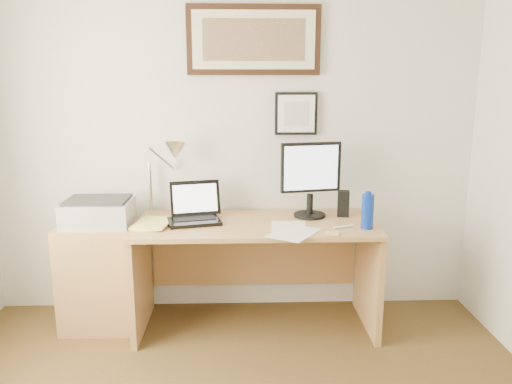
{
  "coord_description": "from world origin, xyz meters",
  "views": [
    {
      "loc": [
        0.05,
        -1.58,
        1.67
      ],
      "look_at": [
        0.15,
        1.43,
        1.0
      ],
      "focal_mm": 35.0,
      "sensor_mm": 36.0,
      "label": 1
    }
  ],
  "objects_px": {
    "water_bottle": "(368,212)",
    "book": "(137,223)",
    "desk": "(255,252)",
    "side_cabinet": "(100,276)",
    "printer": "(98,212)",
    "laptop": "(195,213)",
    "lcd_monitor": "(311,176)"
  },
  "relations": [
    {
      "from": "water_bottle",
      "to": "book",
      "type": "height_order",
      "value": "water_bottle"
    },
    {
      "from": "book",
      "to": "desk",
      "type": "distance_m",
      "value": 0.83
    },
    {
      "from": "book",
      "to": "side_cabinet",
      "type": "bearing_deg",
      "value": 164.81
    },
    {
      "from": "water_bottle",
      "to": "side_cabinet",
      "type": "bearing_deg",
      "value": 173.26
    },
    {
      "from": "printer",
      "to": "water_bottle",
      "type": "bearing_deg",
      "value": -6.98
    },
    {
      "from": "side_cabinet",
      "to": "water_bottle",
      "type": "relative_size",
      "value": 3.27
    },
    {
      "from": "side_cabinet",
      "to": "laptop",
      "type": "bearing_deg",
      "value": -0.2
    },
    {
      "from": "lcd_monitor",
      "to": "laptop",
      "type": "bearing_deg",
      "value": -174.02
    },
    {
      "from": "water_bottle",
      "to": "desk",
      "type": "relative_size",
      "value": 0.14
    },
    {
      "from": "water_bottle",
      "to": "book",
      "type": "relative_size",
      "value": 0.74
    },
    {
      "from": "desk",
      "to": "book",
      "type": "bearing_deg",
      "value": -171.66
    },
    {
      "from": "book",
      "to": "water_bottle",
      "type": "bearing_deg",
      "value": -5.05
    },
    {
      "from": "laptop",
      "to": "printer",
      "type": "distance_m",
      "value": 0.64
    },
    {
      "from": "book",
      "to": "laptop",
      "type": "relative_size",
      "value": 0.78
    },
    {
      "from": "desk",
      "to": "laptop",
      "type": "bearing_deg",
      "value": -174.75
    },
    {
      "from": "book",
      "to": "lcd_monitor",
      "type": "height_order",
      "value": "lcd_monitor"
    },
    {
      "from": "desk",
      "to": "side_cabinet",
      "type": "bearing_deg",
      "value": -178.11
    },
    {
      "from": "desk",
      "to": "printer",
      "type": "xyz_separation_m",
      "value": [
        -1.05,
        -0.03,
        0.3
      ]
    },
    {
      "from": "side_cabinet",
      "to": "book",
      "type": "height_order",
      "value": "book"
    },
    {
      "from": "laptop",
      "to": "side_cabinet",
      "type": "bearing_deg",
      "value": 179.8
    },
    {
      "from": "water_bottle",
      "to": "lcd_monitor",
      "type": "height_order",
      "value": "lcd_monitor"
    },
    {
      "from": "laptop",
      "to": "desk",
      "type": "bearing_deg",
      "value": 5.25
    },
    {
      "from": "side_cabinet",
      "to": "book",
      "type": "relative_size",
      "value": 2.43
    },
    {
      "from": "side_cabinet",
      "to": "printer",
      "type": "relative_size",
      "value": 1.66
    },
    {
      "from": "book",
      "to": "printer",
      "type": "height_order",
      "value": "printer"
    },
    {
      "from": "side_cabinet",
      "to": "printer",
      "type": "bearing_deg",
      "value": 17.28
    },
    {
      "from": "laptop",
      "to": "printer",
      "type": "relative_size",
      "value": 0.88
    },
    {
      "from": "side_cabinet",
      "to": "laptop",
      "type": "height_order",
      "value": "laptop"
    },
    {
      "from": "desk",
      "to": "laptop",
      "type": "relative_size",
      "value": 4.14
    },
    {
      "from": "desk",
      "to": "printer",
      "type": "relative_size",
      "value": 3.64
    },
    {
      "from": "lcd_monitor",
      "to": "side_cabinet",
      "type": "bearing_deg",
      "value": -176.83
    },
    {
      "from": "water_bottle",
      "to": "book",
      "type": "distance_m",
      "value": 1.5
    }
  ]
}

